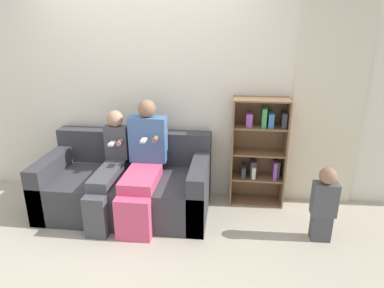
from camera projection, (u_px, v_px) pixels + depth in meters
name	position (u px, v px, depth m)	size (l,w,h in m)	color
ground_plane	(127.00, 238.00, 3.33)	(14.00, 14.00, 0.00)	#B2A893
back_wall	(148.00, 88.00, 3.91)	(10.00, 0.06, 2.55)	silver
curtain_panel	(327.00, 106.00, 3.68)	(0.74, 0.04, 2.26)	beige
couch	(127.00, 185.00, 3.78)	(1.79, 0.94, 0.81)	#38383D
adult_seated	(143.00, 162.00, 3.55)	(0.40, 0.86, 1.22)	#DB4C75
child_seated	(108.00, 168.00, 3.57)	(0.26, 0.89, 1.08)	#47474C
toddler_standing	(324.00, 203.00, 3.20)	(0.23, 0.16, 0.75)	#47474C
bookshelf	(260.00, 150.00, 3.84)	(0.60, 0.29, 1.22)	brown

